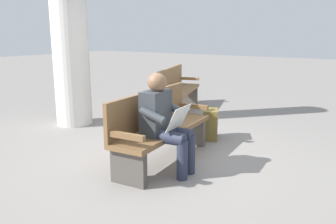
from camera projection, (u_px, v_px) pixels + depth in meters
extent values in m
plane|color=gray|center=(164.00, 161.00, 4.50)|extent=(40.00, 40.00, 0.00)
cube|color=brown|center=(164.00, 130.00, 4.40)|extent=(1.83, 0.63, 0.06)
cube|color=brown|center=(150.00, 109.00, 4.45)|extent=(1.80, 0.20, 0.45)
cube|color=brown|center=(193.00, 106.00, 5.10)|extent=(0.10, 0.48, 0.06)
cube|color=brown|center=(125.00, 136.00, 3.64)|extent=(0.10, 0.48, 0.06)
cube|color=#4C4742|center=(191.00, 132.00, 5.14)|extent=(0.12, 0.44, 0.39)
cube|color=#4C4742|center=(128.00, 168.00, 3.77)|extent=(0.12, 0.44, 0.39)
cube|color=#33383D|center=(156.00, 113.00, 4.06)|extent=(0.42, 0.25, 0.52)
sphere|color=brown|center=(157.00, 82.00, 3.97)|extent=(0.22, 0.22, 0.22)
cylinder|color=#282D42|center=(176.00, 133.00, 4.11)|extent=(0.18, 0.43, 0.15)
cylinder|color=#282D42|center=(167.00, 137.00, 3.94)|extent=(0.18, 0.43, 0.15)
cylinder|color=#282D42|center=(190.00, 155.00, 4.07)|extent=(0.13, 0.13, 0.45)
cylinder|color=#282D42|center=(182.00, 160.00, 3.90)|extent=(0.13, 0.13, 0.45)
cylinder|color=#33383D|center=(173.00, 108.00, 4.22)|extent=(0.12, 0.32, 0.18)
cylinder|color=#33383D|center=(153.00, 116.00, 3.81)|extent=(0.12, 0.32, 0.18)
cube|color=silver|center=(179.00, 118.00, 3.93)|extent=(0.41, 0.17, 0.27)
cube|color=brown|center=(210.00, 124.00, 5.40)|extent=(0.41, 0.35, 0.47)
cube|color=olive|center=(202.00, 128.00, 5.43)|extent=(0.23, 0.14, 0.21)
cube|color=olive|center=(180.00, 91.00, 7.35)|extent=(1.86, 0.99, 0.06)
cube|color=olive|center=(170.00, 78.00, 7.36)|extent=(1.73, 0.58, 0.45)
cube|color=olive|center=(189.00, 79.00, 8.12)|extent=(0.20, 0.48, 0.06)
cube|color=olive|center=(169.00, 90.00, 6.52)|extent=(0.20, 0.48, 0.06)
cube|color=#4C4742|center=(188.00, 95.00, 8.15)|extent=(0.21, 0.44, 0.39)
cube|color=#4C4742|center=(170.00, 109.00, 6.66)|extent=(0.21, 0.44, 0.39)
cylinder|color=silver|center=(68.00, 11.00, 5.91)|extent=(0.63, 0.63, 3.94)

